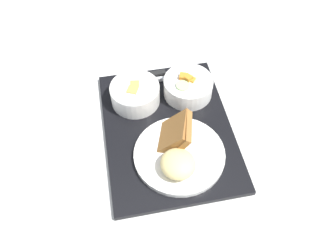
% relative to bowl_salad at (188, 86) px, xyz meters
% --- Properties ---
extents(ground_plane, '(4.00, 4.00, 0.00)m').
position_rel_bowl_salad_xyz_m(ground_plane, '(0.09, -0.08, -0.04)').
color(ground_plane, silver).
extents(serving_tray, '(0.43, 0.34, 0.01)m').
position_rel_bowl_salad_xyz_m(serving_tray, '(0.09, -0.08, -0.03)').
color(serving_tray, black).
rests_on(serving_tray, ground_plane).
extents(bowl_salad, '(0.12, 0.12, 0.06)m').
position_rel_bowl_salad_xyz_m(bowl_salad, '(0.00, 0.00, 0.00)').
color(bowl_salad, white).
rests_on(bowl_salad, serving_tray).
extents(bowl_soup, '(0.12, 0.12, 0.05)m').
position_rel_bowl_salad_xyz_m(bowl_soup, '(-0.02, -0.13, 0.00)').
color(bowl_soup, white).
rests_on(bowl_soup, serving_tray).
extents(plate_main, '(0.20, 0.20, 0.08)m').
position_rel_bowl_salad_xyz_m(plate_main, '(0.18, -0.09, -0.01)').
color(plate_main, white).
rests_on(plate_main, serving_tray).
extents(knife, '(0.02, 0.17, 0.02)m').
position_rel_bowl_salad_xyz_m(knife, '(-0.08, -0.05, -0.02)').
color(knife, silver).
rests_on(knife, serving_tray).
extents(spoon, '(0.05, 0.16, 0.01)m').
position_rel_bowl_salad_xyz_m(spoon, '(-0.06, -0.04, -0.02)').
color(spoon, silver).
rests_on(spoon, serving_tray).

